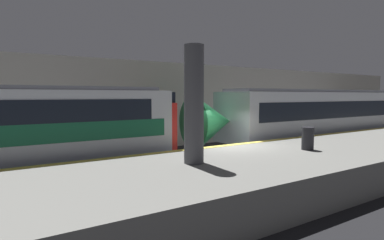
# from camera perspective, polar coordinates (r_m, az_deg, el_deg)

# --- Properties ---
(ground_plane) EXTENTS (120.00, 120.00, 0.00)m
(ground_plane) POSITION_cam_1_polar(r_m,az_deg,el_deg) (12.80, 7.13, -9.58)
(ground_plane) COLOR black
(platform) EXTENTS (40.00, 5.04, 1.13)m
(platform) POSITION_cam_1_polar(r_m,az_deg,el_deg) (10.88, 15.60, -9.24)
(platform) COLOR slate
(platform) RESTS_ON ground
(station_rear_barrier) EXTENTS (50.00, 0.15, 5.14)m
(station_rear_barrier) POSITION_cam_1_polar(r_m,az_deg,el_deg) (18.08, -6.09, 2.84)
(station_rear_barrier) COLOR #B2AD9E
(station_rear_barrier) RESTS_ON ground
(support_pillar_near) EXTENTS (0.59, 0.59, 3.51)m
(support_pillar_near) POSITION_cam_1_polar(r_m,az_deg,el_deg) (8.89, 0.36, 2.94)
(support_pillar_near) COLOR #47474C
(support_pillar_near) RESTS_ON platform
(train_modern) EXTENTS (17.07, 2.88, 3.50)m
(train_modern) POSITION_cam_1_polar(r_m,az_deg,el_deg) (19.95, 22.27, 0.47)
(train_modern) COLOR black
(train_modern) RESTS_ON ground
(trash_bin) EXTENTS (0.44, 0.44, 0.85)m
(trash_bin) POSITION_cam_1_polar(r_m,az_deg,el_deg) (12.02, 21.18, -3.30)
(trash_bin) COLOR #232328
(trash_bin) RESTS_ON platform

